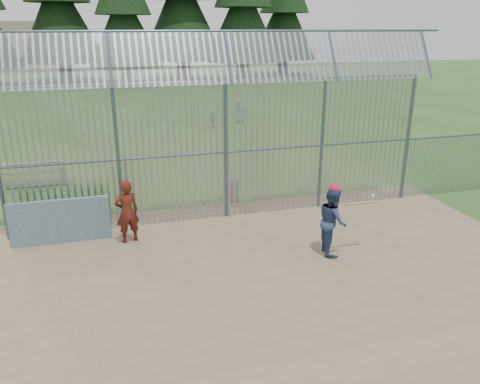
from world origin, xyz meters
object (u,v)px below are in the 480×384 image
object	(u,v)px
trash_can	(230,189)
bleacher	(21,175)
dugout_wall	(61,221)
onlooker	(127,212)
batter	(332,221)

from	to	relation	value
trash_can	bleacher	distance (m)	7.65
dugout_wall	onlooker	distance (m)	1.76
trash_can	dugout_wall	bearing A→B (deg)	-159.30
batter	trash_can	size ratio (longest dim) A/B	2.08
trash_can	onlooker	bearing A→B (deg)	-145.54
batter	trash_can	bearing A→B (deg)	29.85
trash_can	bleacher	xyz separation A→B (m)	(-6.81, 3.50, 0.03)
dugout_wall	bleacher	world-z (taller)	dugout_wall
dugout_wall	trash_can	xyz separation A→B (m)	(5.06, 1.91, -0.24)
dugout_wall	onlooker	world-z (taller)	onlooker
batter	bleacher	size ratio (longest dim) A/B	0.57
dugout_wall	batter	xyz separation A→B (m)	(6.55, -2.41, 0.25)
dugout_wall	trash_can	distance (m)	5.42
bleacher	onlooker	bearing A→B (deg)	-59.41
onlooker	trash_can	world-z (taller)	onlooker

